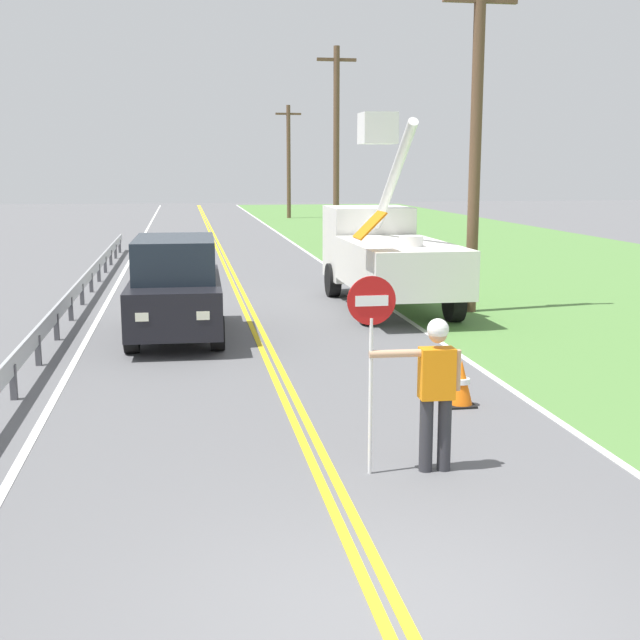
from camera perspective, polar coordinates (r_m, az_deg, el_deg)
ground_plane at (r=7.05m, az=4.99°, el=-19.68°), size 160.00×160.00×0.00m
grass_verge_right at (r=29.26m, az=17.48°, el=2.99°), size 16.00×110.00×0.01m
centerline_yellow_left at (r=26.18m, az=-6.05°, el=2.59°), size 0.11×110.00×0.01m
centerline_yellow_right at (r=26.19m, az=-5.66°, el=2.60°), size 0.11×110.00×0.01m
edge_line_right at (r=26.64m, az=1.90°, el=2.78°), size 0.12×110.00×0.01m
edge_line_left at (r=26.22m, az=-13.74°, el=2.37°), size 0.12×110.00×0.01m
flagger_worker at (r=9.78m, az=7.92°, el=-4.40°), size 1.09×0.25×1.83m
stop_sign_paddle at (r=9.46m, az=3.52°, el=-0.71°), size 0.56×0.04×2.33m
utility_bucket_truck at (r=21.57m, az=4.44°, el=4.68°), size 2.67×6.83×4.94m
oncoming_suv_nearest at (r=17.68m, az=-9.84°, el=2.21°), size 1.99×4.64×2.10m
utility_pole_near at (r=20.78m, az=10.60°, el=11.99°), size 1.80×0.28×7.98m
utility_pole_mid at (r=38.97m, az=1.13°, el=12.02°), size 1.80×0.28×8.91m
utility_pole_far at (r=59.67m, az=-2.16°, el=10.91°), size 1.80×0.28×7.82m
traffic_cone_lead at (r=12.68m, az=9.65°, el=-4.34°), size 0.40×0.40×0.70m
guardrail_left_shoulder at (r=21.40m, az=-16.35°, el=1.88°), size 0.10×32.00×0.71m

